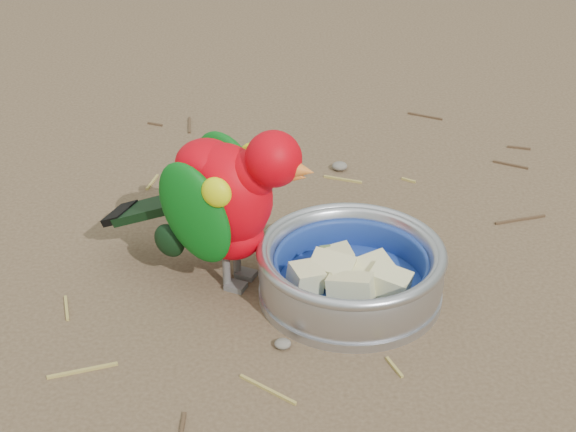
{
  "coord_description": "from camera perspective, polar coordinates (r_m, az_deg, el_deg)",
  "views": [
    {
      "loc": [
        -0.02,
        -0.84,
        0.56
      ],
      "look_at": [
        -0.0,
        -0.02,
        0.08
      ],
      "focal_mm": 55.0,
      "sensor_mm": 36.0,
      "label": 1
    }
  ],
  "objects": [
    {
      "name": "food_bowl",
      "position": [
        0.96,
        4.03,
        -4.77
      ],
      "size": [
        0.2,
        0.2,
        0.02
      ],
      "primitive_type": "cylinder",
      "color": "#B2B2BA",
      "rests_on": "ground"
    },
    {
      "name": "lory_parrot",
      "position": [
        0.94,
        -4.03,
        0.49
      ],
      "size": [
        0.25,
        0.19,
        0.18
      ],
      "primitive_type": null,
      "rotation": [
        0.0,
        0.0,
        -2.01
      ],
      "color": "#D1000C",
      "rests_on": "ground"
    },
    {
      "name": "fruit_wedges",
      "position": [
        0.95,
        4.08,
        -3.63
      ],
      "size": [
        0.12,
        0.12,
        0.03
      ],
      "primitive_type": null,
      "color": "beige",
      "rests_on": "food_bowl"
    },
    {
      "name": "ground_debris",
      "position": [
        1.05,
        0.34,
        -1.63
      ],
      "size": [
        0.9,
        0.8,
        0.01
      ],
      "primitive_type": null,
      "color": "#A99447",
      "rests_on": "ground"
    },
    {
      "name": "ground",
      "position": [
        1.01,
        0.01,
        -3.4
      ],
      "size": [
        60.0,
        60.0,
        0.0
      ],
      "primitive_type": "plane",
      "color": "brown"
    },
    {
      "name": "bowl_wall",
      "position": [
        0.95,
        4.1,
        -3.28
      ],
      "size": [
        0.2,
        0.2,
        0.04
      ],
      "primitive_type": null,
      "color": "#B2B2BA",
      "rests_on": "food_bowl"
    }
  ]
}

